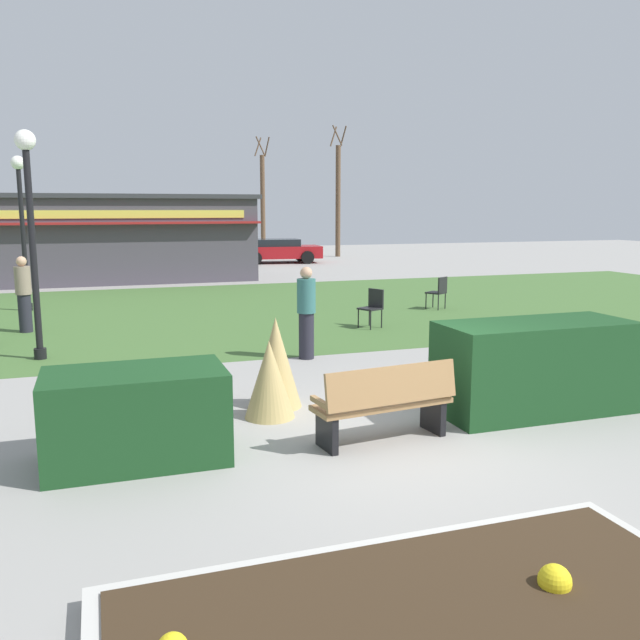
{
  "coord_description": "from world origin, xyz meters",
  "views": [
    {
      "loc": [
        -3.35,
        -6.79,
        2.73
      ],
      "look_at": [
        -0.09,
        2.86,
        1.01
      ],
      "focal_mm": 37.3,
      "sensor_mm": 36.0,
      "label": 1
    }
  ],
  "objects_px": {
    "food_kiosk": "(111,238)",
    "parked_car_west_slot": "(69,254)",
    "tree_right_bg": "(263,202)",
    "person_strolling": "(306,312)",
    "trash_bin": "(554,373)",
    "park_bench": "(385,403)",
    "cafe_chair_north": "(439,290)",
    "lamppost_mid": "(31,217)",
    "parked_car_center_slot": "(187,252)",
    "person_standing": "(24,294)",
    "cafe_chair_west": "(373,305)",
    "parked_car_east_slot": "(278,250)",
    "lamppost_far": "(22,214)",
    "tree_center_bg": "(338,199)"
  },
  "relations": [
    {
      "from": "food_kiosk",
      "to": "parked_car_west_slot",
      "type": "height_order",
      "value": "food_kiosk"
    },
    {
      "from": "tree_right_bg",
      "to": "person_strolling",
      "type": "bearing_deg",
      "value": -102.28
    },
    {
      "from": "trash_bin",
      "to": "food_kiosk",
      "type": "bearing_deg",
      "value": 106.14
    },
    {
      "from": "trash_bin",
      "to": "food_kiosk",
      "type": "height_order",
      "value": "food_kiosk"
    },
    {
      "from": "park_bench",
      "to": "cafe_chair_north",
      "type": "bearing_deg",
      "value": 58.02
    },
    {
      "from": "lamppost_mid",
      "to": "person_strolling",
      "type": "xyz_separation_m",
      "value": [
        4.64,
        -1.51,
        -1.71
      ]
    },
    {
      "from": "park_bench",
      "to": "parked_car_center_slot",
      "type": "height_order",
      "value": "parked_car_center_slot"
    },
    {
      "from": "parked_car_west_slot",
      "to": "person_strolling",
      "type": "bearing_deg",
      "value": -77.31
    },
    {
      "from": "person_standing",
      "to": "parked_car_center_slot",
      "type": "relative_size",
      "value": 0.4
    },
    {
      "from": "cafe_chair_west",
      "to": "parked_car_east_slot",
      "type": "relative_size",
      "value": 0.2
    },
    {
      "from": "lamppost_mid",
      "to": "parked_car_east_slot",
      "type": "relative_size",
      "value": 0.94
    },
    {
      "from": "lamppost_far",
      "to": "parked_car_west_slot",
      "type": "relative_size",
      "value": 0.95
    },
    {
      "from": "lamppost_mid",
      "to": "person_strolling",
      "type": "bearing_deg",
      "value": -18.04
    },
    {
      "from": "lamppost_far",
      "to": "person_strolling",
      "type": "relative_size",
      "value": 2.41
    },
    {
      "from": "parked_car_west_slot",
      "to": "tree_center_bg",
      "type": "height_order",
      "value": "tree_center_bg"
    },
    {
      "from": "park_bench",
      "to": "food_kiosk",
      "type": "height_order",
      "value": "food_kiosk"
    },
    {
      "from": "cafe_chair_west",
      "to": "parked_car_west_slot",
      "type": "relative_size",
      "value": 0.21
    },
    {
      "from": "park_bench",
      "to": "tree_right_bg",
      "type": "xyz_separation_m",
      "value": [
        6.6,
        32.73,
        2.61
      ]
    },
    {
      "from": "trash_bin",
      "to": "parked_car_east_slot",
      "type": "bearing_deg",
      "value": 83.83
    },
    {
      "from": "parked_car_center_slot",
      "to": "person_standing",
      "type": "bearing_deg",
      "value": -109.13
    },
    {
      "from": "cafe_chair_west",
      "to": "cafe_chair_north",
      "type": "relative_size",
      "value": 1.0
    },
    {
      "from": "person_standing",
      "to": "parked_car_center_slot",
      "type": "distance_m",
      "value": 17.55
    },
    {
      "from": "person_standing",
      "to": "cafe_chair_west",
      "type": "bearing_deg",
      "value": 96.0
    },
    {
      "from": "cafe_chair_north",
      "to": "parked_car_east_slot",
      "type": "relative_size",
      "value": 0.2
    },
    {
      "from": "person_strolling",
      "to": "trash_bin",
      "type": "bearing_deg",
      "value": -162.15
    },
    {
      "from": "trash_bin",
      "to": "tree_center_bg",
      "type": "xyz_separation_m",
      "value": [
        7.12,
        28.2,
        2.81
      ]
    },
    {
      "from": "trash_bin",
      "to": "parked_car_center_slot",
      "type": "relative_size",
      "value": 0.21
    },
    {
      "from": "parked_car_center_slot",
      "to": "lamppost_mid",
      "type": "bearing_deg",
      "value": -105.03
    },
    {
      "from": "park_bench",
      "to": "parked_car_center_slot",
      "type": "bearing_deg",
      "value": 87.6
    },
    {
      "from": "trash_bin",
      "to": "person_standing",
      "type": "xyz_separation_m",
      "value": [
        -7.57,
        8.34,
        0.41
      ]
    },
    {
      "from": "lamppost_mid",
      "to": "cafe_chair_west",
      "type": "bearing_deg",
      "value": 8.64
    },
    {
      "from": "lamppost_mid",
      "to": "tree_center_bg",
      "type": "height_order",
      "value": "tree_center_bg"
    },
    {
      "from": "trash_bin",
      "to": "parked_car_east_slot",
      "type": "height_order",
      "value": "parked_car_east_slot"
    },
    {
      "from": "food_kiosk",
      "to": "parked_car_west_slot",
      "type": "distance_m",
      "value": 6.43
    },
    {
      "from": "park_bench",
      "to": "cafe_chair_west",
      "type": "bearing_deg",
      "value": 67.96
    },
    {
      "from": "lamppost_mid",
      "to": "lamppost_far",
      "type": "distance_m",
      "value": 6.43
    },
    {
      "from": "tree_right_bg",
      "to": "tree_center_bg",
      "type": "relative_size",
      "value": 0.95
    },
    {
      "from": "parked_car_west_slot",
      "to": "cafe_chair_west",
      "type": "bearing_deg",
      "value": -68.82
    },
    {
      "from": "trash_bin",
      "to": "person_standing",
      "type": "height_order",
      "value": "person_standing"
    },
    {
      "from": "lamppost_mid",
      "to": "parked_car_east_slot",
      "type": "distance_m",
      "value": 21.96
    },
    {
      "from": "lamppost_mid",
      "to": "parked_car_east_slot",
      "type": "height_order",
      "value": "lamppost_mid"
    },
    {
      "from": "person_standing",
      "to": "tree_right_bg",
      "type": "bearing_deg",
      "value": 174.83
    },
    {
      "from": "person_strolling",
      "to": "parked_car_east_slot",
      "type": "xyz_separation_m",
      "value": [
        5.13,
        21.08,
        -0.22
      ]
    },
    {
      "from": "parked_car_center_slot",
      "to": "park_bench",
      "type": "bearing_deg",
      "value": -92.4
    },
    {
      "from": "park_bench",
      "to": "lamppost_far",
      "type": "xyz_separation_m",
      "value": [
        -4.92,
        12.42,
        2.09
      ]
    },
    {
      "from": "lamppost_mid",
      "to": "person_standing",
      "type": "relative_size",
      "value": 2.41
    },
    {
      "from": "lamppost_mid",
      "to": "food_kiosk",
      "type": "height_order",
      "value": "lamppost_mid"
    },
    {
      "from": "parked_car_east_slot",
      "to": "tree_center_bg",
      "type": "xyz_separation_m",
      "value": [
        4.43,
        3.28,
        2.61
      ]
    },
    {
      "from": "lamppost_far",
      "to": "parked_car_east_slot",
      "type": "distance_m",
      "value": 16.96
    },
    {
      "from": "tree_center_bg",
      "to": "cafe_chair_north",
      "type": "bearing_deg",
      "value": -102.36
    }
  ]
}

